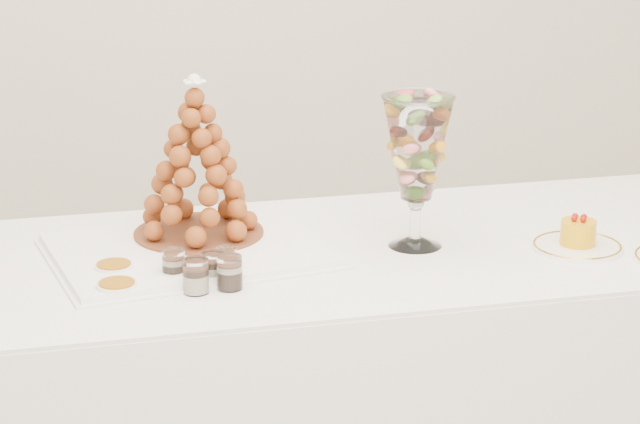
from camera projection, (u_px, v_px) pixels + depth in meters
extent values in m
cube|color=white|center=(343.00, 402.00, 3.14)|extent=(2.17, 0.95, 0.80)
cube|color=white|center=(344.00, 250.00, 3.02)|extent=(2.16, 0.95, 0.01)
cube|color=white|center=(189.00, 251.00, 2.97)|extent=(0.70, 0.58, 0.02)
cylinder|color=white|center=(415.00, 241.00, 3.04)|extent=(0.13, 0.13, 0.02)
cylinder|color=white|center=(415.00, 220.00, 3.02)|extent=(0.03, 0.03, 0.09)
sphere|color=white|center=(416.00, 202.00, 3.01)|extent=(0.04, 0.04, 0.04)
cylinder|color=white|center=(577.00, 247.00, 3.02)|extent=(0.22, 0.22, 0.01)
cylinder|color=white|center=(174.00, 265.00, 2.81)|extent=(0.06, 0.06, 0.07)
cylinder|color=white|center=(213.00, 268.00, 2.79)|extent=(0.06, 0.06, 0.07)
cylinder|color=white|center=(226.00, 262.00, 2.83)|extent=(0.06, 0.06, 0.07)
cylinder|color=white|center=(196.00, 276.00, 2.73)|extent=(0.07, 0.07, 0.08)
cylinder|color=white|center=(230.00, 273.00, 2.75)|extent=(0.07, 0.07, 0.08)
cylinder|color=white|center=(114.00, 270.00, 2.84)|extent=(0.09, 0.09, 0.03)
cylinder|color=white|center=(117.00, 289.00, 2.72)|extent=(0.09, 0.09, 0.03)
cylinder|color=brown|center=(199.00, 233.00, 3.06)|extent=(0.32, 0.32, 0.01)
cone|color=brown|center=(196.00, 156.00, 3.00)|extent=(0.29, 0.29, 0.38)
sphere|color=white|center=(194.00, 83.00, 2.94)|extent=(0.04, 0.04, 0.04)
cylinder|color=#DD9D0A|center=(578.00, 232.00, 3.01)|extent=(0.09, 0.09, 0.06)
sphere|color=#980D05|center=(584.00, 217.00, 3.00)|extent=(0.02, 0.02, 0.02)
sphere|color=#980D05|center=(575.00, 216.00, 3.01)|extent=(0.02, 0.02, 0.02)
sphere|color=#980D05|center=(574.00, 219.00, 2.99)|extent=(0.02, 0.02, 0.02)
sphere|color=#980D05|center=(583.00, 219.00, 2.98)|extent=(0.02, 0.02, 0.02)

